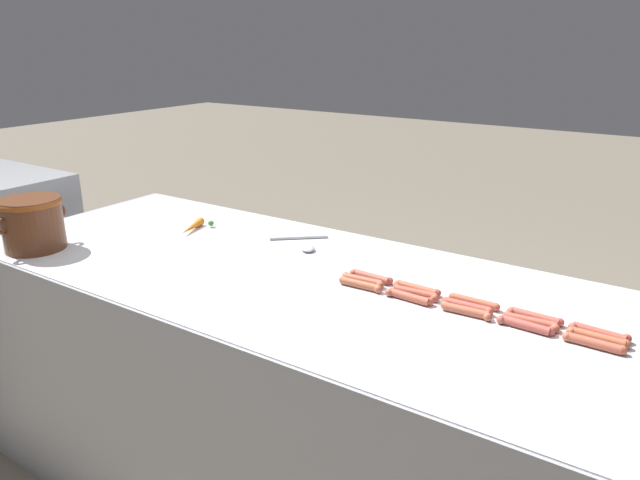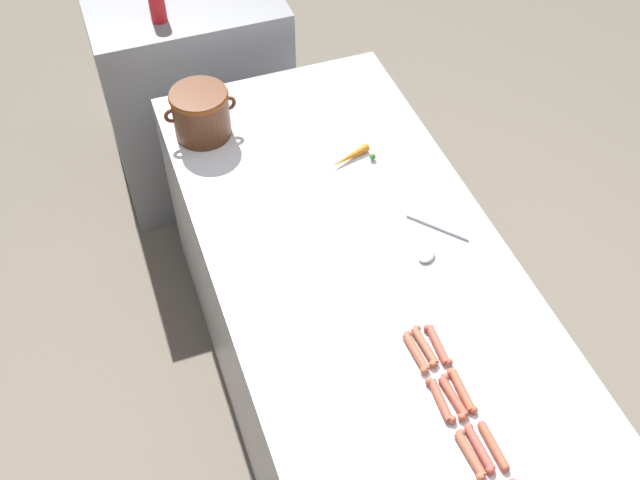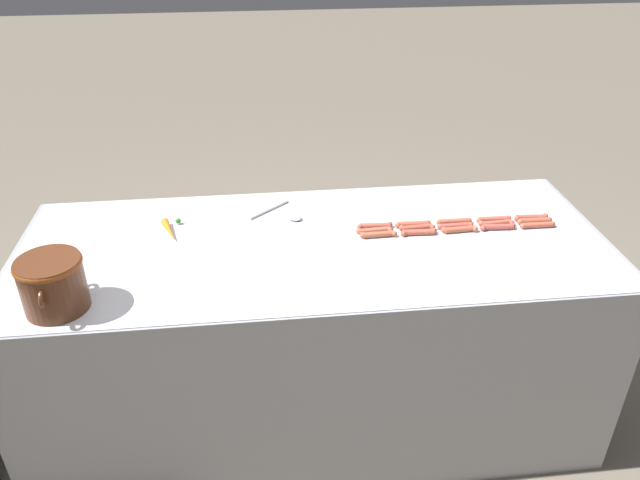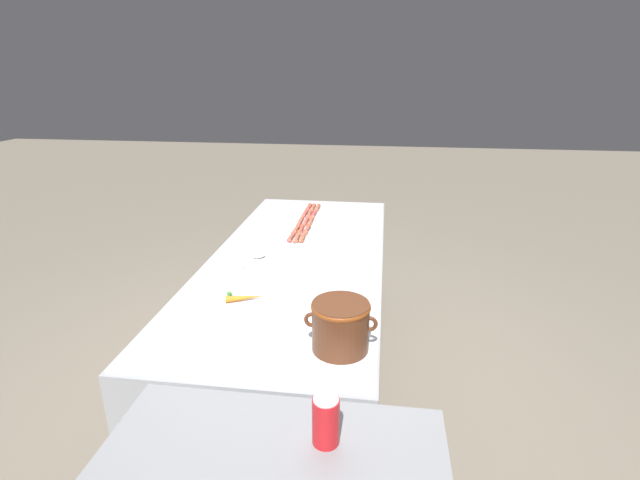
{
  "view_description": "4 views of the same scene",
  "coord_description": "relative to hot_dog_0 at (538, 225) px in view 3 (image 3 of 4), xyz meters",
  "views": [
    {
      "loc": [
        -1.44,
        -1.08,
        1.64
      ],
      "look_at": [
        0.12,
        -0.04,
        1.0
      ],
      "focal_mm": 33.4,
      "sensor_mm": 36.0,
      "label": 1
    },
    {
      "loc": [
        -0.65,
        -1.28,
        2.77
      ],
      "look_at": [
        -0.12,
        0.18,
        0.99
      ],
      "focal_mm": 42.35,
      "sensor_mm": 36.0,
      "label": 2
    },
    {
      "loc": [
        -2.06,
        0.21,
        2.15
      ],
      "look_at": [
        -0.09,
        -0.01,
        0.98
      ],
      "focal_mm": 34.46,
      "sensor_mm": 36.0,
      "label": 3
    },
    {
      "loc": [
        -0.45,
        2.39,
        1.88
      ],
      "look_at": [
        -0.12,
        -0.05,
        0.99
      ],
      "focal_mm": 26.57,
      "sensor_mm": 36.0,
      "label": 4
    }
  ],
  "objects": [
    {
      "name": "hot_dog_13",
      "position": [
        0.07,
        0.5,
        0.0
      ],
      "size": [
        0.03,
        0.15,
        0.02
      ],
      "color": "#BC573D",
      "rests_on": "griddle_counter"
    },
    {
      "name": "carrot",
      "position": [
        0.12,
        1.49,
        0.0
      ],
      "size": [
        0.18,
        0.09,
        0.03
      ],
      "color": "orange",
      "rests_on": "griddle_counter"
    },
    {
      "name": "hot_dog_8",
      "position": [
        0.04,
        0.5,
        0.0
      ],
      "size": [
        0.03,
        0.15,
        0.02
      ],
      "color": "#B3513F",
      "rests_on": "griddle_counter"
    },
    {
      "name": "bean_pot",
      "position": [
        -0.34,
        1.81,
        0.09
      ],
      "size": [
        0.27,
        0.22,
        0.19
      ],
      "color": "#562D19",
      "rests_on": "griddle_counter"
    },
    {
      "name": "hot_dog_6",
      "position": [
        0.03,
        0.16,
        0.0
      ],
      "size": [
        0.03,
        0.15,
        0.02
      ],
      "color": "#B65844",
      "rests_on": "griddle_counter"
    },
    {
      "name": "hot_dog_14",
      "position": [
        0.07,
        0.66,
        0.0
      ],
      "size": [
        0.03,
        0.15,
        0.02
      ],
      "color": "#B05141",
      "rests_on": "griddle_counter"
    },
    {
      "name": "ground_plane",
      "position": [
        -0.01,
        0.92,
        -0.92
      ],
      "size": [
        20.0,
        20.0,
        0.0
      ],
      "primitive_type": "plane",
      "color": "#756B5B"
    },
    {
      "name": "serving_spoon",
      "position": [
        0.21,
        1.02,
        -0.0
      ],
      "size": [
        0.2,
        0.23,
        0.02
      ],
      "color": "#B7B7BC",
      "rests_on": "griddle_counter"
    },
    {
      "name": "hot_dog_9",
      "position": [
        0.03,
        0.67,
        0.0
      ],
      "size": [
        0.03,
        0.15,
        0.02
      ],
      "color": "#B05C43",
      "rests_on": "griddle_counter"
    },
    {
      "name": "hot_dog_1",
      "position": [
        0.0,
        0.17,
        0.0
      ],
      "size": [
        0.03,
        0.15,
        0.02
      ],
      "color": "#B55045",
      "rests_on": "griddle_counter"
    },
    {
      "name": "hot_dog_11",
      "position": [
        0.07,
        0.16,
        0.0
      ],
      "size": [
        0.03,
        0.15,
        0.02
      ],
      "color": "#B45444",
      "rests_on": "griddle_counter"
    },
    {
      "name": "hot_dog_0",
      "position": [
        0.0,
        0.0,
        0.0
      ],
      "size": [
        0.03,
        0.15,
        0.02
      ],
      "color": "#BB5942",
      "rests_on": "griddle_counter"
    },
    {
      "name": "hot_dog_2",
      "position": [
        0.0,
        0.33,
        0.0
      ],
      "size": [
        0.03,
        0.15,
        0.02
      ],
      "color": "#B65C41",
      "rests_on": "griddle_counter"
    },
    {
      "name": "hot_dog_4",
      "position": [
        -0.0,
        0.66,
        0.0
      ],
      "size": [
        0.03,
        0.15,
        0.02
      ],
      "color": "#B05A3E",
      "rests_on": "griddle_counter"
    },
    {
      "name": "hot_dog_3",
      "position": [
        -0.0,
        0.5,
        0.0
      ],
      "size": [
        0.03,
        0.15,
        0.02
      ],
      "color": "#B55340",
      "rests_on": "griddle_counter"
    },
    {
      "name": "hot_dog_7",
      "position": [
        0.03,
        0.34,
        0.0
      ],
      "size": [
        0.03,
        0.15,
        0.02
      ],
      "color": "#B85045",
      "rests_on": "griddle_counter"
    },
    {
      "name": "hot_dog_10",
      "position": [
        0.07,
        -0.0,
        0.0
      ],
      "size": [
        0.03,
        0.15,
        0.02
      ],
      "color": "#B74F40",
      "rests_on": "griddle_counter"
    },
    {
      "name": "hot_dog_12",
      "position": [
        0.07,
        0.33,
        0.0
      ],
      "size": [
        0.02,
        0.15,
        0.02
      ],
      "color": "#BA583E",
      "rests_on": "griddle_counter"
    },
    {
      "name": "griddle_counter",
      "position": [
        -0.01,
        0.92,
        -0.47
      ],
      "size": [
        0.94,
        2.33,
        0.91
      ],
      "color": "#9EA0A5",
      "rests_on": "ground_plane"
    },
    {
      "name": "hot_dog_5",
      "position": [
        0.04,
        -0.0,
        0.0
      ],
      "size": [
        0.03,
        0.15,
        0.02
      ],
      "color": "#B75D40",
      "rests_on": "griddle_counter"
    }
  ]
}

